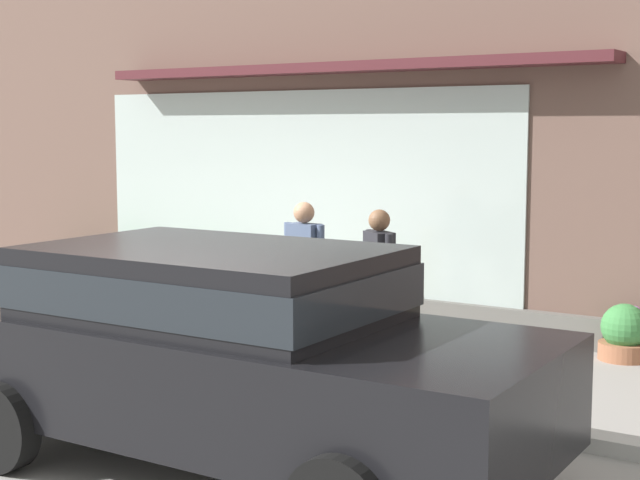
{
  "coord_description": "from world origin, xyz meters",
  "views": [
    {
      "loc": [
        6.15,
        -7.08,
        2.4
      ],
      "look_at": [
        0.83,
        1.2,
        1.23
      ],
      "focal_mm": 53.17,
      "sensor_mm": 36.0,
      "label": 1
    }
  ],
  "objects_px": {
    "parked_car_black": "(229,343)",
    "potted_plant_by_entrance": "(242,282)",
    "potted_plant_trailing_edge": "(187,278)",
    "potted_plant_near_hydrant": "(122,266)",
    "pedestrian_with_handbag": "(302,267)",
    "potted_plant_window_center": "(55,265)",
    "pedestrian_passerby": "(379,277)",
    "potted_plant_doorstep": "(370,284)",
    "potted_plant_window_left": "(624,333)",
    "fire_hydrant": "(223,314)"
  },
  "relations": [
    {
      "from": "pedestrian_with_handbag",
      "to": "parked_car_black",
      "type": "bearing_deg",
      "value": 118.54
    },
    {
      "from": "pedestrian_passerby",
      "to": "potted_plant_doorstep",
      "type": "distance_m",
      "value": 1.95
    },
    {
      "from": "potted_plant_window_left",
      "to": "potted_plant_near_hydrant",
      "type": "distance_m",
      "value": 7.06
    },
    {
      "from": "fire_hydrant",
      "to": "parked_car_black",
      "type": "height_order",
      "value": "parked_car_black"
    },
    {
      "from": "parked_car_black",
      "to": "potted_plant_window_left",
      "type": "bearing_deg",
      "value": 71.33
    },
    {
      "from": "pedestrian_passerby",
      "to": "parked_car_black",
      "type": "relative_size",
      "value": 0.36
    },
    {
      "from": "parked_car_black",
      "to": "potted_plant_window_center",
      "type": "xyz_separation_m",
      "value": [
        -6.63,
        4.32,
        -0.51
      ]
    },
    {
      "from": "potted_plant_window_left",
      "to": "potted_plant_window_center",
      "type": "bearing_deg",
      "value": -177.54
    },
    {
      "from": "potted_plant_window_center",
      "to": "pedestrian_with_handbag",
      "type": "bearing_deg",
      "value": -14.53
    },
    {
      "from": "pedestrian_passerby",
      "to": "potted_plant_by_entrance",
      "type": "xyz_separation_m",
      "value": [
        -2.95,
        1.64,
        -0.55
      ]
    },
    {
      "from": "potted_plant_window_center",
      "to": "potted_plant_doorstep",
      "type": "xyz_separation_m",
      "value": [
        5.18,
        0.23,
        0.16
      ]
    },
    {
      "from": "fire_hydrant",
      "to": "pedestrian_with_handbag",
      "type": "height_order",
      "value": "pedestrian_with_handbag"
    },
    {
      "from": "potted_plant_doorstep",
      "to": "potted_plant_by_entrance",
      "type": "height_order",
      "value": "potted_plant_doorstep"
    },
    {
      "from": "pedestrian_with_handbag",
      "to": "potted_plant_near_hydrant",
      "type": "distance_m",
      "value": 4.53
    },
    {
      "from": "potted_plant_doorstep",
      "to": "potted_plant_near_hydrant",
      "type": "relative_size",
      "value": 1.36
    },
    {
      "from": "pedestrian_with_handbag",
      "to": "potted_plant_window_left",
      "type": "relative_size",
      "value": 2.78
    },
    {
      "from": "potted_plant_window_left",
      "to": "potted_plant_near_hydrant",
      "type": "bearing_deg",
      "value": -179.27
    },
    {
      "from": "potted_plant_window_center",
      "to": "potted_plant_doorstep",
      "type": "bearing_deg",
      "value": 2.55
    },
    {
      "from": "potted_plant_window_left",
      "to": "potted_plant_by_entrance",
      "type": "distance_m",
      "value": 4.9
    },
    {
      "from": "potted_plant_trailing_edge",
      "to": "pedestrian_with_handbag",
      "type": "bearing_deg",
      "value": -27.9
    },
    {
      "from": "potted_plant_doorstep",
      "to": "pedestrian_with_handbag",
      "type": "bearing_deg",
      "value": -86.49
    },
    {
      "from": "potted_plant_window_left",
      "to": "fire_hydrant",
      "type": "bearing_deg",
      "value": -149.0
    },
    {
      "from": "fire_hydrant",
      "to": "potted_plant_near_hydrant",
      "type": "relative_size",
      "value": 1.1
    },
    {
      "from": "potted_plant_doorstep",
      "to": "potted_plant_near_hydrant",
      "type": "bearing_deg",
      "value": 179.59
    },
    {
      "from": "potted_plant_trailing_edge",
      "to": "potted_plant_near_hydrant",
      "type": "xyz_separation_m",
      "value": [
        -1.28,
        0.09,
        0.05
      ]
    },
    {
      "from": "potted_plant_by_entrance",
      "to": "potted_plant_near_hydrant",
      "type": "relative_size",
      "value": 0.98
    },
    {
      "from": "pedestrian_passerby",
      "to": "potted_plant_near_hydrant",
      "type": "xyz_separation_m",
      "value": [
        -5.11,
        1.65,
        -0.51
      ]
    },
    {
      "from": "potted_plant_window_center",
      "to": "potted_plant_trailing_edge",
      "type": "height_order",
      "value": "potted_plant_window_center"
    },
    {
      "from": "pedestrian_with_handbag",
      "to": "parked_car_black",
      "type": "distance_m",
      "value": 3.25
    },
    {
      "from": "fire_hydrant",
      "to": "potted_plant_window_center",
      "type": "xyz_separation_m",
      "value": [
        -4.56,
        1.8,
        -0.07
      ]
    },
    {
      "from": "pedestrian_passerby",
      "to": "parked_car_black",
      "type": "bearing_deg",
      "value": 132.41
    },
    {
      "from": "parked_car_black",
      "to": "potted_plant_window_center",
      "type": "relative_size",
      "value": 5.98
    },
    {
      "from": "pedestrian_passerby",
      "to": "potted_plant_window_center",
      "type": "height_order",
      "value": "pedestrian_passerby"
    },
    {
      "from": "potted_plant_window_left",
      "to": "potted_plant_trailing_edge",
      "type": "bearing_deg",
      "value": -178.25
    },
    {
      "from": "fire_hydrant",
      "to": "potted_plant_window_center",
      "type": "distance_m",
      "value": 4.91
    },
    {
      "from": "potted_plant_doorstep",
      "to": "parked_car_black",
      "type": "bearing_deg",
      "value": -72.32
    },
    {
      "from": "potted_plant_near_hydrant",
      "to": "potted_plant_by_entrance",
      "type": "bearing_deg",
      "value": -0.23
    },
    {
      "from": "potted_plant_by_entrance",
      "to": "pedestrian_passerby",
      "type": "bearing_deg",
      "value": -29.05
    },
    {
      "from": "pedestrian_passerby",
      "to": "potted_plant_window_left",
      "type": "height_order",
      "value": "pedestrian_passerby"
    },
    {
      "from": "parked_car_black",
      "to": "potted_plant_near_hydrant",
      "type": "xyz_separation_m",
      "value": [
        -5.55,
        4.58,
        -0.46
      ]
    },
    {
      "from": "pedestrian_with_handbag",
      "to": "potted_plant_window_left",
      "type": "bearing_deg",
      "value": -145.12
    },
    {
      "from": "parked_car_black",
      "to": "potted_plant_by_entrance",
      "type": "relative_size",
      "value": 5.43
    },
    {
      "from": "potted_plant_doorstep",
      "to": "fire_hydrant",
      "type": "bearing_deg",
      "value": -106.93
    },
    {
      "from": "potted_plant_window_center",
      "to": "parked_car_black",
      "type": "bearing_deg",
      "value": -33.1
    },
    {
      "from": "potted_plant_trailing_edge",
      "to": "potted_plant_by_entrance",
      "type": "xyz_separation_m",
      "value": [
        0.88,
        0.08,
        0.01
      ]
    },
    {
      "from": "parked_car_black",
      "to": "fire_hydrant",
      "type": "bearing_deg",
      "value": 128.67
    },
    {
      "from": "potted_plant_window_left",
      "to": "potted_plant_doorstep",
      "type": "bearing_deg",
      "value": -177.7
    },
    {
      "from": "potted_plant_window_center",
      "to": "potted_plant_by_entrance",
      "type": "bearing_deg",
      "value": 4.41
    },
    {
      "from": "pedestrian_with_handbag",
      "to": "potted_plant_window_center",
      "type": "height_order",
      "value": "pedestrian_with_handbag"
    },
    {
      "from": "pedestrian_passerby",
      "to": "potted_plant_trailing_edge",
      "type": "distance_m",
      "value": 4.17
    }
  ]
}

